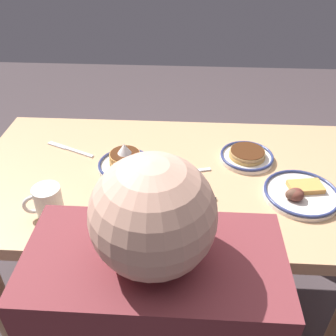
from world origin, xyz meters
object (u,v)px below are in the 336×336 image
Objects in this scene: plate_near_main at (125,162)px; butter_knife at (70,149)px; plate_center_pancakes at (247,156)px; plate_far_companion at (300,193)px; fork_near at (186,172)px; coffee_mug at (47,201)px; cell_phone at (192,201)px.

plate_near_main reaches higher than butter_knife.
plate_far_companion is (-0.15, 0.21, -0.00)m from plate_center_pancakes.
plate_far_companion reaches higher than butter_knife.
plate_center_pancakes reaches higher than fork_near.
butter_knife is at bearing -15.83° from plate_far_companion.
plate_far_companion is at bearing -170.95° from coffee_mug.
plate_center_pancakes is 1.12× the size of fork_near.
plate_near_main reaches higher than fork_near.
plate_center_pancakes is 0.82× the size of plate_far_companion.
plate_near_main is at bearing -20.41° from cell_phone.
fork_near is at bearing -66.53° from cell_phone.
plate_center_pancakes is 0.32m from cell_phone.
plate_center_pancakes is 0.97× the size of butter_knife.
coffee_mug is 0.56× the size of butter_knife.
cell_phone is at bearing 144.68° from plate_near_main.
plate_center_pancakes reaches higher than butter_knife.
butter_knife is at bearing -15.23° from fork_near.
fork_near is 0.87× the size of butter_knife.
plate_far_companion is (-0.60, 0.13, -0.01)m from plate_near_main.
coffee_mug is (0.80, 0.13, 0.04)m from plate_far_companion.
cell_phone is 0.56m from butter_knife.
fork_near is at bearing 175.41° from plate_near_main.
plate_near_main is 1.40× the size of cell_phone.
plate_far_companion is at bearing -158.11° from cell_phone.
plate_far_companion is 2.13× the size of coffee_mug.
cell_phone is at bearing -169.31° from coffee_mug.
butter_knife is (0.48, -0.28, -0.00)m from cell_phone.
cell_phone is at bearing 6.99° from plate_far_companion.
butter_knife is (0.83, -0.24, -0.01)m from plate_far_companion.
plate_far_companion is 1.37× the size of fork_near.
coffee_mug reaches higher than butter_knife.
fork_near is at bearing 23.40° from plate_center_pancakes.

